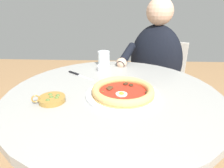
% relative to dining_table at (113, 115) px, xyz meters
% --- Properties ---
extents(dining_table, '(1.01, 1.01, 0.75)m').
position_rel_dining_table_xyz_m(dining_table, '(0.00, 0.00, 0.00)').
color(dining_table, '#999993').
rests_on(dining_table, ground).
extents(pizza_on_plate, '(0.34, 0.34, 0.04)m').
position_rel_dining_table_xyz_m(pizza_on_plate, '(0.05, -0.03, 0.14)').
color(pizza_on_plate, white).
rests_on(pizza_on_plate, dining_table).
extents(water_glass, '(0.08, 0.08, 0.09)m').
position_rel_dining_table_xyz_m(water_glass, '(-0.08, 0.41, 0.16)').
color(water_glass, silver).
rests_on(water_glass, dining_table).
extents(steak_knife, '(0.17, 0.13, 0.01)m').
position_rel_dining_table_xyz_m(steak_knife, '(-0.22, 0.23, 0.13)').
color(steak_knife, silver).
rests_on(steak_knife, dining_table).
extents(ramekin_capers, '(0.07, 0.07, 0.03)m').
position_rel_dining_table_xyz_m(ramekin_capers, '(-0.08, 0.30, 0.14)').
color(ramekin_capers, white).
rests_on(ramekin_capers, dining_table).
extents(olive_pan, '(0.13, 0.11, 0.05)m').
position_rel_dining_table_xyz_m(olive_pan, '(-0.26, -0.10, 0.14)').
color(olive_pan, olive).
rests_on(olive_pan, dining_table).
extents(diner_person, '(0.52, 0.46, 1.17)m').
position_rel_dining_table_xyz_m(diner_person, '(0.29, 0.62, -0.10)').
color(diner_person, '#282833').
rests_on(diner_person, ground).
extents(cafe_chair_diner, '(0.57, 0.57, 0.83)m').
position_rel_dining_table_xyz_m(cafe_chair_diner, '(0.36, 0.75, -0.12)').
color(cafe_chair_diner, beige).
rests_on(cafe_chair_diner, ground).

